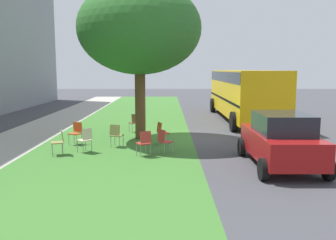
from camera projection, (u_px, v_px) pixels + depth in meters
name	position (u px, v px, depth m)	size (l,w,h in m)	color
ground	(196.00, 138.00, 15.66)	(80.00, 80.00, 0.00)	#424247
grass_verge	(122.00, 138.00, 15.65)	(48.00, 6.00, 0.01)	#3D752D
sidewalk_strip	(20.00, 138.00, 15.65)	(48.00, 2.80, 0.01)	#ADA89E
street_tree	(139.00, 29.00, 14.81)	(5.08, 5.08, 6.47)	brown
chair_0	(144.00, 141.00, 12.26)	(0.57, 0.57, 0.88)	#B7332D
chair_1	(85.00, 138.00, 12.82)	(0.59, 0.59, 0.88)	beige
chair_2	(116.00, 134.00, 13.70)	(0.53, 0.52, 0.88)	olive
chair_3	(76.00, 131.00, 14.24)	(0.54, 0.53, 0.88)	#C64C1E
chair_4	(135.00, 121.00, 16.98)	(0.57, 0.57, 0.88)	brown
chair_5	(164.00, 140.00, 12.57)	(0.58, 0.58, 0.88)	#B7332D
chair_6	(59.00, 140.00, 12.48)	(0.53, 0.53, 0.88)	olive
chair_7	(162.00, 131.00, 14.27)	(0.54, 0.54, 0.88)	#C64C1E
parked_car	(281.00, 140.00, 10.89)	(3.70, 1.92, 1.65)	maroon
school_bus	(243.00, 90.00, 20.97)	(10.40, 2.80, 2.88)	yellow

